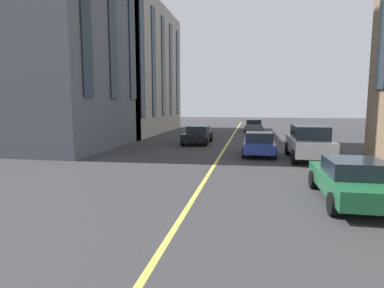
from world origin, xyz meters
name	(u,v)px	position (x,y,z in m)	size (l,w,h in m)	color
lane_centre_line	(214,166)	(20.00, 0.00, 0.00)	(80.00, 0.16, 0.01)	#D8C64C
car_blue_oncoming	(259,144)	(23.76, -2.24, 0.70)	(3.90, 1.89, 1.40)	navy
car_black_far	(198,134)	(28.88, 2.33, 0.70)	(4.40, 1.95, 1.37)	black
car_silver_parked_b	(309,142)	(22.77, -4.90, 0.97)	(4.70, 2.14, 1.88)	#B7BABF
car_grey_trailing	(254,125)	(40.55, -2.02, 0.70)	(4.40, 1.95, 1.37)	slate
car_green_parked_a	(352,180)	(15.07, -4.90, 0.70)	(4.40, 1.95, 1.37)	#1E6038
building_left_near	(126,70)	(37.33, 11.62, 6.67)	(16.30, 8.36, 13.34)	#A89E8E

